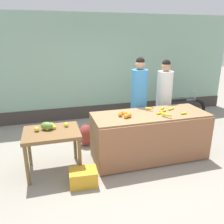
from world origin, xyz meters
name	(u,v)px	position (x,y,z in m)	size (l,w,h in m)	color
ground_plane	(126,160)	(0.00, 0.00, 0.00)	(24.00, 24.00, 0.00)	gray
market_wall_back	(95,69)	(0.00, 2.68, 1.41)	(8.38, 0.23, 2.87)	#8CB299
fruit_stall_counter	(150,136)	(0.47, -0.01, 0.45)	(2.18, 0.85, 0.90)	olive
side_table_wooden	(52,137)	(-1.34, 0.00, 0.66)	(0.93, 0.74, 0.76)	brown
banana_bunch_pile	(165,112)	(0.75, -0.04, 0.93)	(0.66, 0.61, 0.07)	yellow
orange_pile	(125,115)	(-0.04, -0.04, 0.94)	(0.22, 0.28, 0.08)	orange
mango_papaya_pile	(49,126)	(-1.38, 0.09, 0.82)	(0.60, 0.29, 0.14)	yellow
vendor_woman_blue_shirt	(139,102)	(0.51, 0.66, 0.95)	(0.34, 0.34, 1.89)	#33333D
vendor_woman_white_shirt	(164,100)	(1.15, 0.76, 0.91)	(0.34, 0.34, 1.81)	#33333D
parked_motorcycle	(180,109)	(2.07, 1.49, 0.40)	(1.60, 0.18, 0.88)	black
produce_crate	(83,177)	(-0.92, -0.54, 0.13)	(0.44, 0.32, 0.26)	gold
produce_sack	(86,135)	(-0.63, 0.86, 0.23)	(0.36, 0.30, 0.46)	maroon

